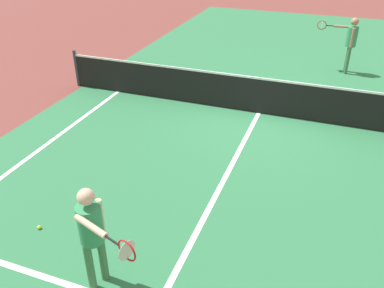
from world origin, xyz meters
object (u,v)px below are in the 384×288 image
Objects in this scene: player_far at (350,39)px; tennis_ball_mid_court at (39,227)px; player_near at (92,229)px; net at (260,95)px.

player_far reaches higher than tennis_ball_mid_court.
player_near is at bearing -105.58° from player_far.
player_near is at bearing -98.27° from net.
player_far is (2.84, 10.17, 0.08)m from player_near.
player_near is (-0.90, -6.22, 0.51)m from net.
player_far reaches higher than net.
tennis_ball_mid_court is (-2.45, -5.59, -0.46)m from net.
player_far is at bearing 74.42° from player_near.
player_near reaches higher than tennis_ball_mid_court.
player_near is 10.56m from player_far.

